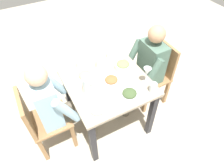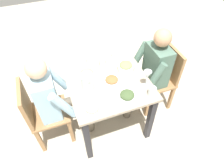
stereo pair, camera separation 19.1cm
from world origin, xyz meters
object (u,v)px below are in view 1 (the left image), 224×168
diner_far (57,104)px  water_pitcher (89,85)px  dining_table (108,90)px  plate_beans (97,110)px  water_glass_near_right (153,87)px  plate_rice_curry (111,80)px  wine_glass (147,72)px  chair_far (41,120)px  water_glass_near_left (80,63)px  plate_dolmas (129,94)px  diner_near (145,68)px  chair_near (157,71)px  salad_bowl (123,65)px  water_glass_center (99,63)px  salt_shaker (108,55)px  plate_fries (85,75)px

diner_far → water_pitcher: bearing=-107.2°
dining_table → plate_beans: bearing=138.5°
water_pitcher → plate_beans: size_ratio=0.91×
diner_far → water_glass_near_right: 0.97m
plate_rice_curry → wine_glass: 0.37m
chair_far → water_glass_near_left: 0.72m
dining_table → wine_glass: 0.48m
plate_dolmas → plate_rice_curry: (0.25, 0.07, -0.00)m
chair_far → diner_near: bearing=-88.8°
chair_far → plate_dolmas: (-0.32, -0.85, 0.27)m
chair_near → water_glass_near_left: 0.99m
plate_dolmas → water_glass_near_left: bearing=22.6°
plate_beans → plate_dolmas: bearing=-84.9°
wine_glass → water_pitcher: bearing=74.1°
dining_table → salad_bowl: 0.32m
chair_far → water_glass_center: bearing=-75.9°
water_pitcher → chair_far: bearing=79.3°
chair_near → water_glass_near_right: bearing=134.6°
wine_glass → diner_near: bearing=-36.4°
plate_dolmas → plate_beans: same height
plate_beans → diner_near: bearing=-64.5°
water_glass_near_left → salad_bowl: bearing=-123.1°
chair_far → water_pitcher: water_pitcher is taller
salad_bowl → water_glass_center: bearing=54.2°
salt_shaker → diner_far: bearing=112.4°
wine_glass → water_glass_near_right: bearing=178.2°
salad_bowl → plate_beans: bearing=128.3°
chair_near → water_glass_near_right: (-0.41, 0.42, 0.30)m
diner_far → water_glass_near_left: bearing=-51.8°
dining_table → salt_shaker: size_ratio=15.30×
chair_far → water_glass_center: 0.85m
plate_beans → diner_far: bearing=38.5°
dining_table → water_glass_center: (0.26, -0.03, 0.18)m
salad_bowl → water_glass_center: size_ratio=1.97×
diner_far → water_glass_near_right: diner_far is taller
plate_fries → plate_rice_curry: (-0.19, -0.21, -0.00)m
chair_far → wine_glass: wine_glass is taller
salad_bowl → plate_fries: (0.08, 0.42, -0.02)m
water_glass_near_left → water_glass_center: water_glass_center is taller
water_glass_near_left → water_glass_center: bearing=-119.8°
plate_rice_curry → plate_dolmas: bearing=-164.9°
plate_dolmas → chair_near: bearing=-61.5°
plate_fries → dining_table: bearing=-135.1°
wine_glass → salt_shaker: bearing=14.0°
water_glass_center → salt_shaker: (0.11, -0.17, -0.02)m
plate_fries → chair_near: bearing=-95.5°
water_glass_center → salad_bowl: bearing=-125.8°
chair_near → plate_dolmas: 0.78m
diner_near → wine_glass: bearing=143.6°
diner_near → wine_glass: diner_near is taller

